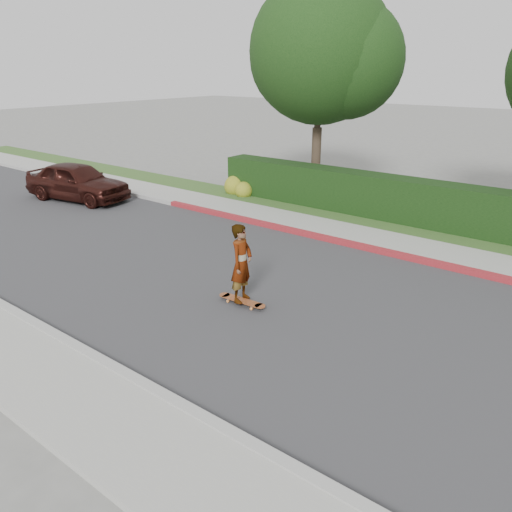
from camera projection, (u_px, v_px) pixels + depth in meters
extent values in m
plane|color=slate|center=(416.00, 344.00, 9.40)|extent=(120.00, 120.00, 0.00)
cube|color=#2D2D30|center=(416.00, 344.00, 9.40)|extent=(60.00, 8.00, 0.01)
cube|color=#9E9E99|center=(294.00, 471.00, 6.36)|extent=(60.00, 0.20, 0.15)
cube|color=#9E9E99|center=(479.00, 273.00, 12.39)|extent=(60.00, 0.20, 0.15)
cube|color=maroon|center=(308.00, 234.00, 15.27)|extent=(12.00, 0.21, 0.15)
cube|color=gray|center=(488.00, 263.00, 13.06)|extent=(60.00, 1.60, 0.12)
cube|color=#2D4C1E|center=(503.00, 247.00, 14.24)|extent=(60.00, 1.60, 0.10)
cube|color=black|center=(413.00, 203.00, 16.16)|extent=(15.00, 1.00, 1.50)
sphere|color=#2D4C19|center=(235.00, 186.00, 20.15)|extent=(0.90, 0.90, 0.90)
sphere|color=#2D4C19|center=(244.00, 191.00, 19.67)|extent=(0.70, 0.70, 0.70)
cylinder|color=#33261C|center=(316.00, 163.00, 19.49)|extent=(0.36, 0.36, 2.70)
cylinder|color=#33261C|center=(318.00, 109.00, 18.77)|extent=(0.24, 0.24, 2.25)
sphere|color=black|center=(321.00, 51.00, 18.05)|extent=(5.20, 5.20, 5.20)
sphere|color=black|center=(308.00, 57.00, 18.87)|extent=(4.42, 4.42, 4.42)
sphere|color=black|center=(346.00, 60.00, 17.86)|extent=(4.16, 4.16, 4.16)
cylinder|color=orange|center=(228.00, 301.00, 11.01)|extent=(0.07, 0.04, 0.06)
cylinder|color=orange|center=(233.00, 298.00, 11.15)|extent=(0.07, 0.04, 0.06)
cylinder|color=orange|center=(251.00, 309.00, 10.67)|extent=(0.07, 0.04, 0.06)
cylinder|color=orange|center=(256.00, 305.00, 10.81)|extent=(0.07, 0.04, 0.06)
cube|color=silver|center=(230.00, 298.00, 11.07)|extent=(0.06, 0.19, 0.03)
cube|color=silver|center=(254.00, 305.00, 10.72)|extent=(0.06, 0.19, 0.03)
cube|color=maroon|center=(242.00, 300.00, 10.89)|extent=(0.97, 0.29, 0.02)
cylinder|color=maroon|center=(225.00, 295.00, 11.14)|extent=(0.25, 0.25, 0.02)
cylinder|color=maroon|center=(260.00, 306.00, 10.63)|extent=(0.25, 0.25, 0.02)
imported|color=white|center=(242.00, 263.00, 10.57)|extent=(0.52, 0.69, 1.73)
imported|color=#331410|center=(77.00, 181.00, 19.24)|extent=(4.54, 2.48, 1.46)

